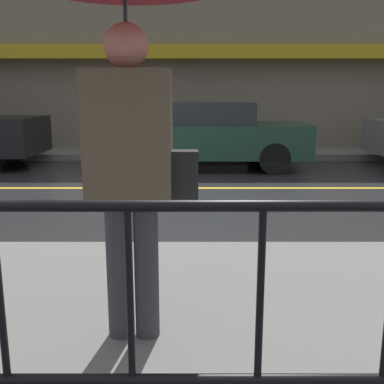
# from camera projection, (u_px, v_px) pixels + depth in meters

# --- Properties ---
(ground_plane) EXTENTS (80.00, 80.00, 0.00)m
(ground_plane) POSITION_uv_depth(u_px,v_px,m) (121.00, 188.00, 7.47)
(ground_plane) COLOR #262628
(sidewalk_near) EXTENTS (28.00, 3.04, 0.15)m
(sidewalk_near) POSITION_uv_depth(u_px,v_px,m) (1.00, 331.00, 2.79)
(sidewalk_near) COLOR slate
(sidewalk_near) RESTS_ON ground_plane
(sidewalk_far) EXTENTS (28.00, 1.63, 0.15)m
(sidewalk_far) POSITION_uv_depth(u_px,v_px,m) (146.00, 153.00, 11.43)
(sidewalk_far) COLOR slate
(sidewalk_far) RESTS_ON ground_plane
(lane_marking) EXTENTS (25.20, 0.12, 0.01)m
(lane_marking) POSITION_uv_depth(u_px,v_px,m) (121.00, 188.00, 7.47)
(lane_marking) COLOR gold
(lane_marking) RESTS_ON ground_plane
(building_storefront) EXTENTS (28.00, 0.85, 6.75)m
(building_storefront) POSITION_uv_depth(u_px,v_px,m) (147.00, 24.00, 11.67)
(building_storefront) COLOR #706656
(building_storefront) RESTS_ON ground_plane
(pedestrian) EXTENTS (1.11, 1.11, 2.15)m
(pedestrian) POSITION_uv_depth(u_px,v_px,m) (127.00, 22.00, 2.25)
(pedestrian) COLOR #333338
(pedestrian) RESTS_ON sidewalk_near
(car_dark_green) EXTENTS (4.05, 1.95, 1.38)m
(car_dark_green) POSITION_uv_depth(u_px,v_px,m) (207.00, 134.00, 9.52)
(car_dark_green) COLOR #193828
(car_dark_green) RESTS_ON ground_plane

